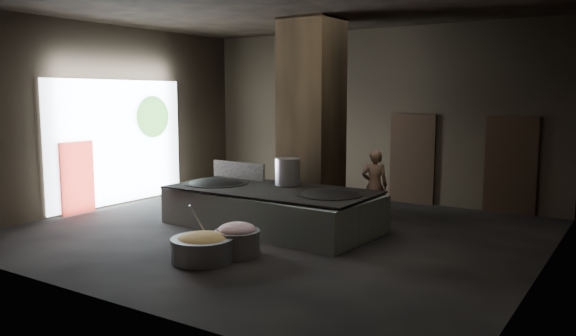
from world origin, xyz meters
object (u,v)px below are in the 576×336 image
Objects in this scene: stock_pot at (287,172)px; veg_basin at (203,249)px; wok_left at (216,187)px; hearth_platform at (271,209)px; meat_basin at (237,243)px; wok_right at (329,198)px; cook at (375,185)px.

stock_pot reaches higher than veg_basin.
veg_basin is at bearing -54.10° from wok_left.
hearth_platform is 5.57× the size of meat_basin.
wok_right is 2.23m from meat_basin.
veg_basin is at bearing -116.18° from meat_basin.
veg_basin is (0.39, -2.59, -0.19)m from hearth_platform.
hearth_platform is 4.19× the size of veg_basin.
cook is (1.49, 1.25, -0.34)m from stock_pot.
wok_left reaches higher than veg_basin.
cook is at bearing 83.93° from wok_right.
stock_pot is (1.50, 0.60, 0.38)m from wok_left.
meat_basin is at bearing -76.28° from stock_pot.
hearth_platform is 1.50m from wok_left.
hearth_platform is at bearing -177.88° from wok_right.
meat_basin is at bearing 51.60° from cook.
wok_left is at bearing -174.41° from hearth_platform.
hearth_platform is 7.67× the size of stock_pot.
meat_basin is at bearing -108.11° from wok_right.
stock_pot is 1.97m from cook.
meat_basin reaches higher than veg_basin.
wok_right is at bearing 2.05° from wok_left.
wok_right is 1.76m from cook.
wok_left is 1.32× the size of veg_basin.
stock_pot reaches higher than hearth_platform.
meat_basin is (0.63, -2.56, -0.91)m from stock_pot.
meat_basin is (2.13, -1.96, -0.53)m from wok_left.
hearth_platform is 2.40m from cook.
stock_pot is 2.79m from meat_basin.
cook is at bearing 39.97° from stock_pot.
wok_right is at bearing 70.04° from veg_basin.
cook is (2.99, 1.85, 0.04)m from wok_left.
stock_pot is (-1.30, 0.50, 0.38)m from wok_right.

